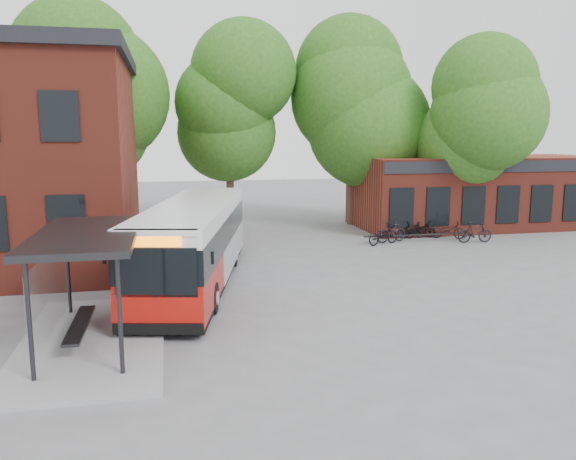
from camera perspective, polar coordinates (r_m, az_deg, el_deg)
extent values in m
plane|color=slate|center=(16.37, -2.71, -8.95)|extent=(100.00, 100.00, 0.00)
imported|color=black|center=(27.34, 9.64, -0.47)|extent=(1.95, 1.30, 0.97)
imported|color=black|center=(27.95, 10.48, -0.17)|extent=(1.85, 1.04, 1.07)
imported|color=black|center=(29.27, 12.54, 0.02)|extent=(1.48, 0.43, 0.89)
imported|color=black|center=(29.41, 13.27, 0.06)|extent=(1.76, 0.71, 0.90)
imported|color=black|center=(29.65, 15.95, 0.02)|extent=(1.82, 1.21, 0.91)
imported|color=black|center=(28.91, 18.45, -0.21)|extent=(1.77, 0.63, 1.04)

